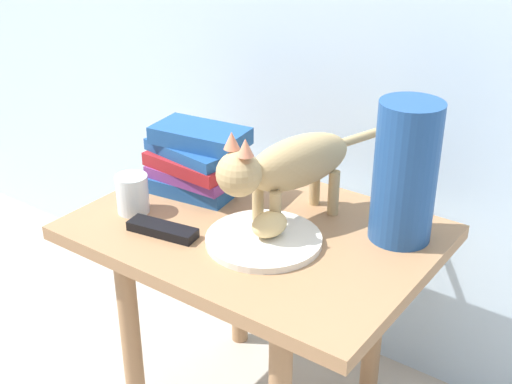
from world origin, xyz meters
name	(u,v)px	position (x,y,z in m)	size (l,w,h in m)	color
side_table	(256,258)	(0.00, 0.00, 0.44)	(0.73, 0.53, 0.51)	#9E724C
plate	(264,240)	(0.05, -0.05, 0.52)	(0.23, 0.23, 0.01)	silver
bread_roll	(269,224)	(0.06, -0.03, 0.55)	(0.08, 0.06, 0.05)	#E0BC7A
cat	(288,165)	(0.04, 0.05, 0.65)	(0.18, 0.46, 0.23)	tan
book_stack	(195,160)	(-0.21, 0.05, 0.59)	(0.24, 0.16, 0.15)	#1E4C8C
green_vase	(405,173)	(0.26, 0.13, 0.66)	(0.13, 0.13, 0.29)	navy
candle_jar	(133,196)	(-0.26, -0.10, 0.55)	(0.07, 0.07, 0.08)	silver
tv_remote	(162,230)	(-0.14, -0.14, 0.52)	(0.15, 0.04, 0.02)	black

